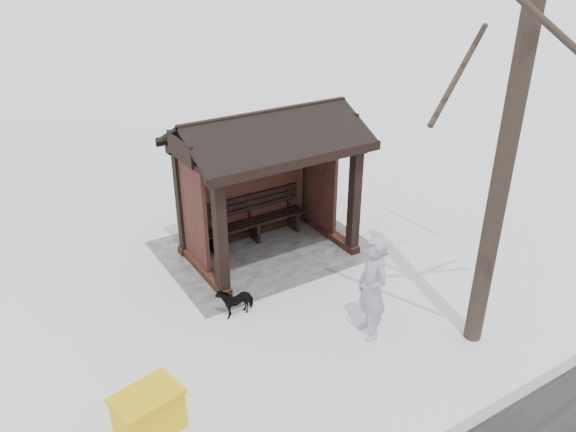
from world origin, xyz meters
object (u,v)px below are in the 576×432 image
object	(u,v)px
bus_shelter	(263,154)
dog	(235,300)
grit_bin	(149,413)
pedestrian	(372,288)

from	to	relation	value
bus_shelter	dog	xyz separation A→B (m)	(1.56, 1.67, -1.89)
grit_bin	dog	bearing A→B (deg)	-153.22
grit_bin	bus_shelter	bearing A→B (deg)	-149.70
bus_shelter	pedestrian	bearing A→B (deg)	91.20
pedestrian	dog	xyz separation A→B (m)	(1.63, -1.71, -0.64)
dog	grit_bin	world-z (taller)	grit_bin
dog	grit_bin	xyz separation A→B (m)	(2.20, 1.78, 0.07)
pedestrian	dog	world-z (taller)	pedestrian
pedestrian	grit_bin	world-z (taller)	pedestrian
bus_shelter	grit_bin	size ratio (longest dim) A/B	3.66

